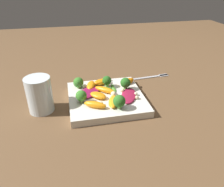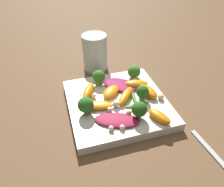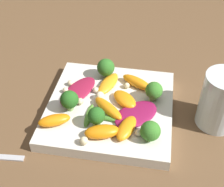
{
  "view_description": "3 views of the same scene",
  "coord_description": "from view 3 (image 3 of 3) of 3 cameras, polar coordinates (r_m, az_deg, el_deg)",
  "views": [
    {
      "loc": [
        -0.63,
        0.12,
        0.4
      ],
      "look_at": [
        -0.01,
        -0.02,
        0.03
      ],
      "focal_mm": 35.0,
      "sensor_mm": 36.0,
      "label": 1
    },
    {
      "loc": [
        -0.14,
        -0.41,
        0.39
      ],
      "look_at": [
        -0.01,
        0.01,
        0.04
      ],
      "focal_mm": 35.0,
      "sensor_mm": 36.0,
      "label": 2
    },
    {
      "loc": [
        0.45,
        0.08,
        0.46
      ],
      "look_at": [
        -0.01,
        0.0,
        0.04
      ],
      "focal_mm": 50.0,
      "sensor_mm": 36.0,
      "label": 3
    }
  ],
  "objects": [
    {
      "name": "macadamia_nut_1",
      "position": [
        0.66,
        -2.97,
        0.65
      ],
      "size": [
        0.01,
        0.01,
        0.01
      ],
      "color": "beige",
      "rests_on": "plate"
    },
    {
      "name": "ground_plane",
      "position": [
        0.65,
        -0.34,
        -3.46
      ],
      "size": [
        2.4,
        2.4,
        0.0
      ],
      "primitive_type": "plane",
      "color": "brown"
    },
    {
      "name": "macadamia_nut_2",
      "position": [
        0.64,
        -2.23,
        -0.42
      ],
      "size": [
        0.02,
        0.02,
        0.02
      ],
      "color": "beige",
      "rests_on": "plate"
    },
    {
      "name": "broccoli_floret_4",
      "position": [
        0.58,
        -2.88,
        -4.18
      ],
      "size": [
        0.03,
        0.03,
        0.04
      ],
      "color": "#84AD5B",
      "rests_on": "plate"
    },
    {
      "name": "radicchio_leaf_1",
      "position": [
        0.61,
        4.41,
        -3.79
      ],
      "size": [
        0.11,
        0.11,
        0.01
      ],
      "color": "maroon",
      "rests_on": "plate"
    },
    {
      "name": "macadamia_nut_3",
      "position": [
        0.67,
        2.72,
        1.47
      ],
      "size": [
        0.01,
        0.01,
        0.01
      ],
      "color": "beige",
      "rests_on": "plate"
    },
    {
      "name": "orange_segment_3",
      "position": [
        0.58,
        2.67,
        -6.33
      ],
      "size": [
        0.07,
        0.05,
        0.02
      ],
      "color": "orange",
      "rests_on": "plate"
    },
    {
      "name": "orange_segment_4",
      "position": [
        0.67,
        4.55,
        2.07
      ],
      "size": [
        0.06,
        0.07,
        0.02
      ],
      "color": "orange",
      "rests_on": "plate"
    },
    {
      "name": "orange_segment_2",
      "position": [
        0.63,
        2.33,
        -1.07
      ],
      "size": [
        0.07,
        0.07,
        0.02
      ],
      "color": "orange",
      "rests_on": "plate"
    },
    {
      "name": "broccoli_floret_1",
      "position": [
        0.63,
        7.68,
        0.51
      ],
      "size": [
        0.04,
        0.04,
        0.04
      ],
      "color": "#7A9E51",
      "rests_on": "plate"
    },
    {
      "name": "arugula_sprig_0",
      "position": [
        0.6,
        -0.14,
        -4.71
      ],
      "size": [
        0.02,
        0.09,
        0.01
      ],
      "color": "#47842D",
      "rests_on": "plate"
    },
    {
      "name": "macadamia_nut_7",
      "position": [
        0.68,
        -7.63,
        1.93
      ],
      "size": [
        0.01,
        0.01,
        0.01
      ],
      "color": "beige",
      "rests_on": "plate"
    },
    {
      "name": "plate",
      "position": [
        0.64,
        -0.35,
        -2.7
      ],
      "size": [
        0.25,
        0.25,
        0.02
      ],
      "color": "silver",
      "rests_on": "ground_plane"
    },
    {
      "name": "macadamia_nut_0",
      "position": [
        0.63,
        -5.84,
        -1.44
      ],
      "size": [
        0.01,
        0.01,
        0.01
      ],
      "color": "beige",
      "rests_on": "plate"
    },
    {
      "name": "broccoli_floret_0",
      "position": [
        0.69,
        -1.14,
        4.76
      ],
      "size": [
        0.04,
        0.04,
        0.05
      ],
      "color": "#84AD5B",
      "rests_on": "plate"
    },
    {
      "name": "macadamia_nut_4",
      "position": [
        0.66,
        -8.51,
        0.63
      ],
      "size": [
        0.01,
        0.01,
        0.01
      ],
      "color": "beige",
      "rests_on": "plate"
    },
    {
      "name": "broccoli_floret_2",
      "position": [
        0.56,
        7.03,
        -6.86
      ],
      "size": [
        0.04,
        0.04,
        0.04
      ],
      "color": "#84AD5B",
      "rests_on": "plate"
    },
    {
      "name": "macadamia_nut_6",
      "position": [
        0.57,
        4.83,
        -7.13
      ],
      "size": [
        0.01,
        0.01,
        0.01
      ],
      "color": "beige",
      "rests_on": "plate"
    },
    {
      "name": "drinking_glass",
      "position": [
        0.63,
        19.3,
        -1.25
      ],
      "size": [
        0.08,
        0.08,
        0.12
      ],
      "color": "silver",
      "rests_on": "ground_plane"
    },
    {
      "name": "arugula_sprig_1",
      "position": [
        0.61,
        -4.24,
        -4.0
      ],
      "size": [
        0.06,
        0.01,
        0.01
      ],
      "color": "#518E33",
      "rests_on": "plate"
    },
    {
      "name": "orange_segment_6",
      "position": [
        0.6,
        -10.52,
        -4.83
      ],
      "size": [
        0.05,
        0.07,
        0.02
      ],
      "color": "orange",
      "rests_on": "plate"
    },
    {
      "name": "radicchio_leaf_0",
      "position": [
        0.66,
        -6.23,
        0.46
      ],
      "size": [
        0.12,
        0.08,
        0.01
      ],
      "color": "maroon",
      "rests_on": "plate"
    },
    {
      "name": "orange_segment_0",
      "position": [
        0.67,
        -0.67,
        1.85
      ],
      "size": [
        0.08,
        0.05,
        0.01
      ],
      "color": "orange",
      "rests_on": "plate"
    },
    {
      "name": "broccoli_floret_3",
      "position": [
        0.61,
        -7.79,
        -1.16
      ],
      "size": [
        0.04,
        0.04,
        0.04
      ],
      "color": "#84AD5B",
      "rests_on": "plate"
    },
    {
      "name": "orange_segment_1",
      "position": [
        0.57,
        -1.62,
        -7.02
      ],
      "size": [
        0.05,
        0.07,
        0.02
      ],
      "color": "orange",
      "rests_on": "plate"
    },
    {
      "name": "orange_segment_5",
      "position": [
        0.61,
        -0.5,
        -2.74
      ],
      "size": [
        0.07,
        0.07,
        0.02
      ],
      "color": "orange",
      "rests_on": "plate"
    },
    {
      "name": "macadamia_nut_5",
      "position": [
        0.56,
        -5.16,
        -8.6
      ],
      "size": [
        0.02,
        0.02,
        0.02
      ],
      "color": "beige",
      "rests_on": "plate"
    }
  ]
}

